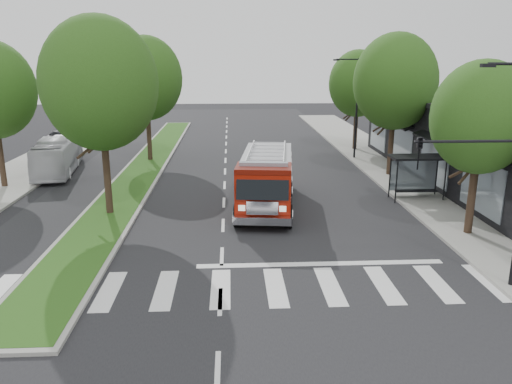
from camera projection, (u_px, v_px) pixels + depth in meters
The scene contains 14 objects.
ground at pixel (222, 256), 20.96m from camera, with size 140.00×140.00×0.00m, color black.
sidewalk_right at pixel (424, 189), 31.19m from camera, with size 5.00×80.00×0.15m, color gray.
median at pixel (146, 166), 37.98m from camera, with size 3.00×50.00×0.15m.
storefront_row at pixel (499, 151), 30.78m from camera, with size 8.00×30.00×5.00m, color black.
bus_shelter at pixel (417, 165), 28.83m from camera, with size 3.20×1.60×2.61m.
tree_right_near at pixel (481, 118), 22.00m from camera, with size 4.40×4.40×8.05m.
tree_right_mid at pixel (395, 82), 33.31m from camera, with size 5.60×5.60×9.72m.
tree_right_far at pixel (358, 84), 43.11m from camera, with size 5.00×5.00×8.73m.
tree_median_near at pixel (100, 84), 24.64m from camera, with size 5.80×5.80×10.16m.
tree_median_far at pixel (146, 78), 38.22m from camera, with size 5.60×5.60×9.72m.
streetlight_right_near at pixel (503, 163), 16.83m from camera, with size 4.08×0.22×8.00m.
streetlight_right_far at pixel (355, 104), 39.56m from camera, with size 2.11×0.20×8.00m.
fire_engine at pixel (266, 180), 27.58m from camera, with size 3.82×9.50×3.20m.
city_bus at pixel (58, 154), 35.96m from camera, with size 2.18×9.32×2.60m, color silver.
Camera 1 is at (0.43, -19.55, 8.14)m, focal length 35.00 mm.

